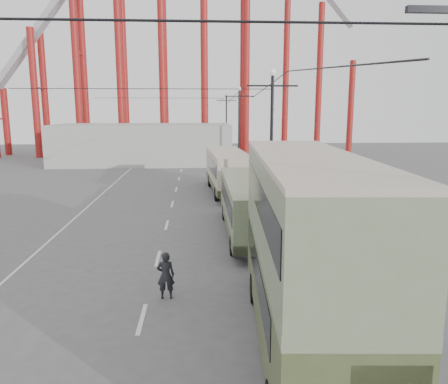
{
  "coord_description": "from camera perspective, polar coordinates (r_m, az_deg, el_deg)",
  "views": [
    {
      "loc": [
        0.92,
        -9.61,
        6.85
      ],
      "look_at": [
        2.14,
        10.69,
        3.0
      ],
      "focal_mm": 35.0,
      "sensor_mm": 36.0,
      "label": 1
    }
  ],
  "objects": [
    {
      "name": "road_markings",
      "position": [
        30.15,
        -6.74,
        -2.47
      ],
      "size": [
        12.52,
        120.0,
        0.01
      ],
      "color": "silver",
      "rests_on": "ground"
    },
    {
      "name": "lamp_post_mid",
      "position": [
        28.09,
        6.2,
        6.22
      ],
      "size": [
        3.2,
        0.44,
        9.32
      ],
      "color": "black",
      "rests_on": "ground"
    },
    {
      "name": "lamp_post_far",
      "position": [
        49.87,
        1.96,
        8.22
      ],
      "size": [
        3.2,
        0.44,
        9.32
      ],
      "color": "black",
      "rests_on": "ground"
    },
    {
      "name": "lamp_post_distant",
      "position": [
        71.79,
        0.3,
        8.99
      ],
      "size": [
        3.2,
        0.44,
        9.32
      ],
      "color": "black",
      "rests_on": "ground"
    },
    {
      "name": "fairground_shed",
      "position": [
        57.19,
        -10.44,
        6.19
      ],
      "size": [
        22.0,
        10.0,
        5.0
      ],
      "primitive_type": "cube",
      "color": "#A3A39E",
      "rests_on": "ground"
    },
    {
      "name": "double_decker_bus",
      "position": [
        12.59,
        10.51,
        -6.48
      ],
      "size": [
        3.31,
        10.67,
        5.65
      ],
      "rotation": [
        0.0,
        0.0,
        -0.06
      ],
      "color": "#3B4726",
      "rests_on": "ground"
    },
    {
      "name": "single_decker_green",
      "position": [
        24.17,
        3.14,
        -1.56
      ],
      "size": [
        2.52,
        10.77,
        3.04
      ],
      "rotation": [
        0.0,
        0.0,
        -0.0
      ],
      "color": "#657656",
      "rests_on": "ground"
    },
    {
      "name": "single_decker_cream",
      "position": [
        36.36,
        0.47,
        2.95
      ],
      "size": [
        3.34,
        11.15,
        3.43
      ],
      "rotation": [
        0.0,
        0.0,
        0.05
      ],
      "color": "#B9A995",
      "rests_on": "ground"
    },
    {
      "name": "pedestrian",
      "position": [
        16.37,
        -7.62,
        -10.74
      ],
      "size": [
        0.66,
        0.45,
        1.78
      ],
      "primitive_type": "imported",
      "rotation": [
        0.0,
        0.0,
        3.18
      ],
      "color": "black",
      "rests_on": "ground"
    }
  ]
}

